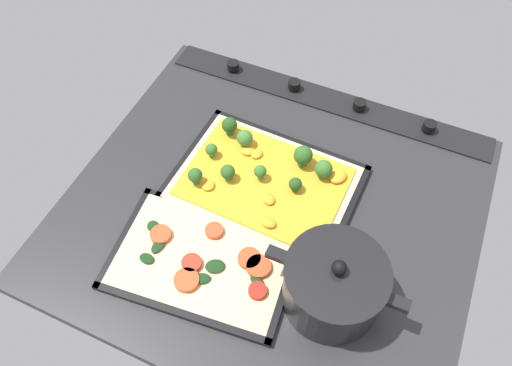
{
  "coord_description": "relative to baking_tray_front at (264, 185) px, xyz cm",
  "views": [
    {
      "loc": [
        -17.61,
        46.98,
        80.23
      ],
      "look_at": [
        3.29,
        0.08,
        6.21
      ],
      "focal_mm": 34.3,
      "sensor_mm": 36.0,
      "label": 1
    }
  ],
  "objects": [
    {
      "name": "veggie_pizza_back",
      "position": [
        3.15,
        19.68,
        0.77
      ],
      "size": [
        31.6,
        22.19,
        1.9
      ],
      "color": "beige",
      "rests_on": "baking_tray_back"
    },
    {
      "name": "stove_control_panel",
      "position": [
        -3.24,
        -27.45,
        0.19
      ],
      "size": [
        74.12,
        7.0,
        2.6
      ],
      "color": "black",
      "rests_on": "ground_plane"
    },
    {
      "name": "broccoli_pizza",
      "position": [
        0.3,
        -0.81,
        1.45
      ],
      "size": [
        34.11,
        24.88,
        6.07
      ],
      "color": "beige",
      "rests_on": "baking_tray_front"
    },
    {
      "name": "baking_tray_back",
      "position": [
        3.51,
        19.71,
        0.01
      ],
      "size": [
        34.23,
        24.82,
        1.3
      ],
      "color": "black",
      "rests_on": "ground_plane"
    },
    {
      "name": "ground_plane",
      "position": [
        -3.24,
        3.84,
        -1.87
      ],
      "size": [
        77.21,
        69.58,
        3.0
      ],
      "primitive_type": "cube",
      "color": "#28282B"
    },
    {
      "name": "baking_tray_front",
      "position": [
        0.0,
        0.0,
        0.0
      ],
      "size": [
        36.59,
        27.37,
        1.3
      ],
      "color": "black",
      "rests_on": "ground_plane"
    },
    {
      "name": "cooking_pot",
      "position": [
        -19.51,
        16.76,
        5.11
      ],
      "size": [
        23.74,
        16.87,
        13.23
      ],
      "color": "black",
      "rests_on": "ground_plane"
    }
  ]
}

